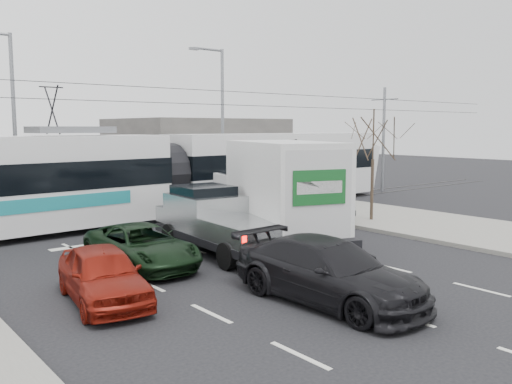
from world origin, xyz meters
TOP-DOWN VIEW (x-y plane):
  - ground at (0.00, 0.00)m, footprint 120.00×120.00m
  - sidewalk_right at (9.00, 0.00)m, footprint 6.00×60.00m
  - rails at (0.00, 10.00)m, footprint 60.00×1.60m
  - building_right at (12.00, 24.00)m, footprint 12.00×10.00m
  - bare_tree at (7.60, 2.50)m, footprint 2.40×2.40m
  - traffic_signal at (6.47, 6.50)m, footprint 0.44×0.44m
  - street_lamp_near at (7.31, 14.00)m, footprint 2.38×0.25m
  - street_lamp_far at (-4.19, 16.00)m, footprint 2.38×0.25m
  - catenary at (0.00, 10.00)m, footprint 60.00×0.20m
  - tram at (0.87, 9.54)m, footprint 29.21×4.59m
  - silver_pickup at (-1.24, 2.25)m, footprint 2.59×6.34m
  - box_truck at (1.17, 1.70)m, footprint 4.82×8.10m
  - navy_pickup at (5.12, 4.93)m, footprint 2.92×5.01m
  - green_car at (-4.25, 1.91)m, footprint 2.25×4.76m
  - red_car at (-6.59, -0.60)m, footprint 2.30×4.34m
  - dark_car at (-2.24, -4.12)m, footprint 2.47×5.49m

SIDE VIEW (x-z plane):
  - ground at x=0.00m, z-range 0.00..0.00m
  - rails at x=0.00m, z-range 0.00..0.03m
  - sidewalk_right at x=9.00m, z-range 0.00..0.15m
  - green_car at x=-4.25m, z-range 0.00..1.31m
  - red_car at x=-6.59m, z-range 0.00..1.41m
  - dark_car at x=-2.24m, z-range 0.00..1.56m
  - navy_pickup at x=5.12m, z-range -0.01..1.98m
  - silver_pickup at x=-1.24m, z-range -0.01..2.24m
  - box_truck at x=1.17m, z-range -0.02..3.81m
  - tram at x=0.87m, z-range -0.86..5.08m
  - building_right at x=12.00m, z-range 0.00..5.00m
  - traffic_signal at x=6.47m, z-range 0.94..4.54m
  - bare_tree at x=7.60m, z-range 1.29..6.29m
  - catenary at x=0.00m, z-range 0.38..7.38m
  - street_lamp_near at x=7.31m, z-range 0.61..9.61m
  - street_lamp_far at x=-4.19m, z-range 0.61..9.61m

